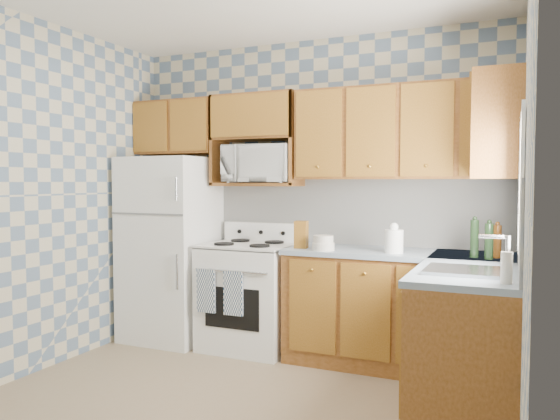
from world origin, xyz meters
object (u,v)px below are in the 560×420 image
object	(u,v)px
microwave	(260,164)
stove_body	(250,297)
refrigerator	(171,249)
electric_kettle	(394,241)

from	to	relation	value
microwave	stove_body	bearing A→B (deg)	-112.91
refrigerator	stove_body	bearing A→B (deg)	1.78
refrigerator	electric_kettle	size ratio (longest dim) A/B	9.45
microwave	electric_kettle	xyz separation A→B (m)	(1.25, -0.25, -0.61)
stove_body	microwave	size ratio (longest dim) A/B	1.50
refrigerator	microwave	world-z (taller)	microwave
stove_body	electric_kettle	xyz separation A→B (m)	(1.28, -0.12, 0.56)
refrigerator	electric_kettle	xyz separation A→B (m)	(2.09, -0.09, 0.17)
refrigerator	stove_body	size ratio (longest dim) A/B	1.87
stove_body	electric_kettle	distance (m)	1.41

